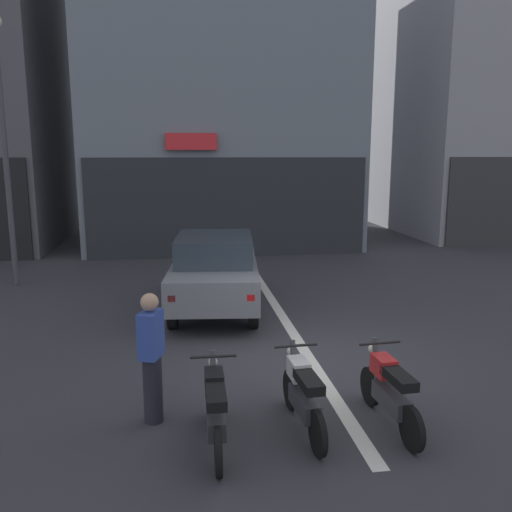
{
  "coord_description": "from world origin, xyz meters",
  "views": [
    {
      "loc": [
        -2.06,
        -7.88,
        3.33
      ],
      "look_at": [
        -0.63,
        2.0,
        1.4
      ],
      "focal_mm": 37.35,
      "sensor_mm": 36.0,
      "label": 1
    }
  ],
  "objects_px": {
    "street_lamp": "(3,124)",
    "person_by_motorcycles": "(152,357)",
    "motorcycle_black_row_leftmost": "(215,408)",
    "motorcycle_red_row_centre": "(389,390)",
    "motorcycle_white_row_left_mid": "(303,394)",
    "car_grey_crossing_near": "(215,269)"
  },
  "relations": [
    {
      "from": "street_lamp",
      "to": "motorcycle_black_row_leftmost",
      "type": "xyz_separation_m",
      "value": [
        4.56,
        -8.4,
        -3.56
      ]
    },
    {
      "from": "car_grey_crossing_near",
      "to": "person_by_motorcycles",
      "type": "xyz_separation_m",
      "value": [
        -1.11,
        -4.8,
        -0.03
      ]
    },
    {
      "from": "street_lamp",
      "to": "person_by_motorcycles",
      "type": "bearing_deg",
      "value": -63.72
    },
    {
      "from": "car_grey_crossing_near",
      "to": "person_by_motorcycles",
      "type": "distance_m",
      "value": 4.93
    },
    {
      "from": "street_lamp",
      "to": "motorcycle_red_row_centre",
      "type": "relative_size",
      "value": 3.94
    },
    {
      "from": "person_by_motorcycles",
      "to": "street_lamp",
      "type": "bearing_deg",
      "value": 116.28
    },
    {
      "from": "car_grey_crossing_near",
      "to": "motorcycle_white_row_left_mid",
      "type": "bearing_deg",
      "value": -82.37
    },
    {
      "from": "car_grey_crossing_near",
      "to": "motorcycle_white_row_left_mid",
      "type": "xyz_separation_m",
      "value": [
        0.7,
        -5.25,
        -0.43
      ]
    },
    {
      "from": "motorcycle_black_row_leftmost",
      "to": "person_by_motorcycles",
      "type": "height_order",
      "value": "person_by_motorcycles"
    },
    {
      "from": "street_lamp",
      "to": "motorcycle_white_row_left_mid",
      "type": "distance_m",
      "value": 10.56
    },
    {
      "from": "street_lamp",
      "to": "motorcycle_white_row_left_mid",
      "type": "height_order",
      "value": "street_lamp"
    },
    {
      "from": "car_grey_crossing_near",
      "to": "motorcycle_white_row_left_mid",
      "type": "relative_size",
      "value": 2.55
    },
    {
      "from": "car_grey_crossing_near",
      "to": "street_lamp",
      "type": "relative_size",
      "value": 0.65
    },
    {
      "from": "street_lamp",
      "to": "motorcycle_white_row_left_mid",
      "type": "xyz_separation_m",
      "value": [
        5.64,
        -8.19,
        -3.56
      ]
    },
    {
      "from": "motorcycle_black_row_leftmost",
      "to": "motorcycle_red_row_centre",
      "type": "distance_m",
      "value": 2.16
    },
    {
      "from": "car_grey_crossing_near",
      "to": "motorcycle_white_row_left_mid",
      "type": "distance_m",
      "value": 5.32
    },
    {
      "from": "motorcycle_white_row_left_mid",
      "to": "person_by_motorcycles",
      "type": "xyz_separation_m",
      "value": [
        -1.81,
        0.45,
        0.4
      ]
    },
    {
      "from": "motorcycle_white_row_left_mid",
      "to": "car_grey_crossing_near",
      "type": "bearing_deg",
      "value": 97.63
    },
    {
      "from": "car_grey_crossing_near",
      "to": "street_lamp",
      "type": "bearing_deg",
      "value": 149.24
    },
    {
      "from": "motorcycle_black_row_leftmost",
      "to": "motorcycle_white_row_left_mid",
      "type": "xyz_separation_m",
      "value": [
        1.08,
        0.21,
        0.0
      ]
    },
    {
      "from": "car_grey_crossing_near",
      "to": "person_by_motorcycles",
      "type": "bearing_deg",
      "value": -103.01
    },
    {
      "from": "street_lamp",
      "to": "motorcycle_red_row_centre",
      "type": "bearing_deg",
      "value": -50.85
    }
  ]
}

